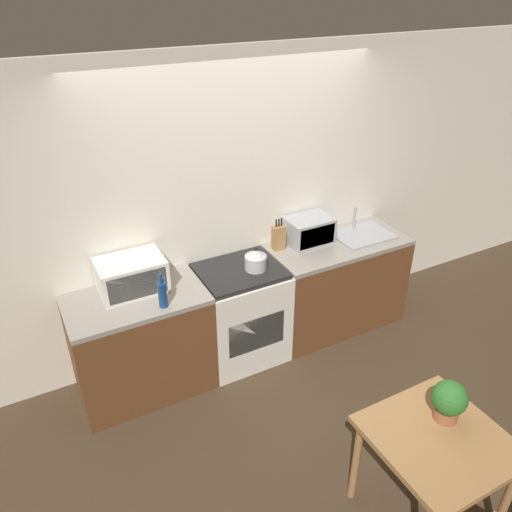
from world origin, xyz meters
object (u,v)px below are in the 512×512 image
stove_range (241,313)px  toaster_oven (309,230)px  dining_table (437,449)px  microwave (132,275)px  kettle (256,259)px  bottle (162,294)px

stove_range → toaster_oven: 0.97m
toaster_oven → dining_table: 2.17m
stove_range → toaster_oven: toaster_oven is taller
stove_range → microwave: microwave is taller
toaster_oven → dining_table: size_ratio=0.54×
kettle → bottle: bearing=-170.0°
microwave → dining_table: microwave is taller
kettle → microwave: microwave is taller
kettle → microwave: 1.01m
kettle → dining_table: bearing=-84.0°
kettle → bottle: size_ratio=0.73×
stove_range → microwave: bearing=172.6°
microwave → dining_table: 2.42m
bottle → dining_table: (1.05, -1.74, -0.39)m
stove_range → dining_table: stove_range is taller
toaster_oven → dining_table: (-0.44, -2.09, -0.40)m
stove_range → kettle: size_ratio=4.34×
kettle → microwave: size_ratio=0.41×
stove_range → microwave: (-0.87, 0.11, 0.59)m
dining_table → toaster_oven: bearing=78.0°
stove_range → dining_table: 1.98m
microwave → bottle: bearing=-66.8°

